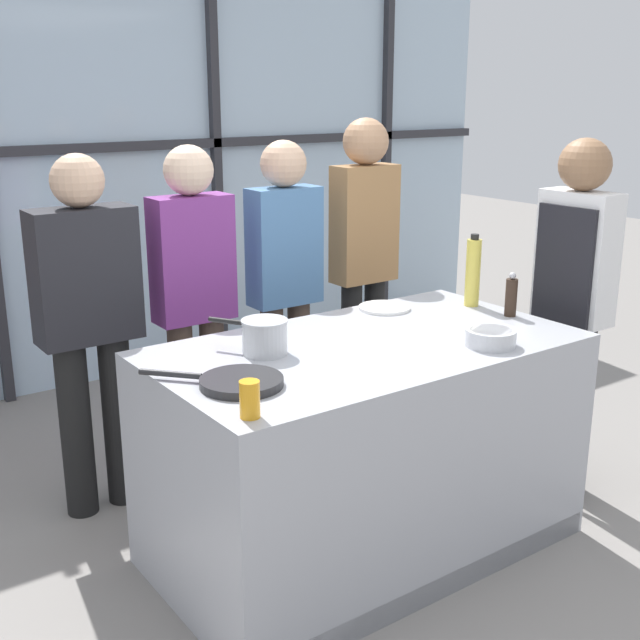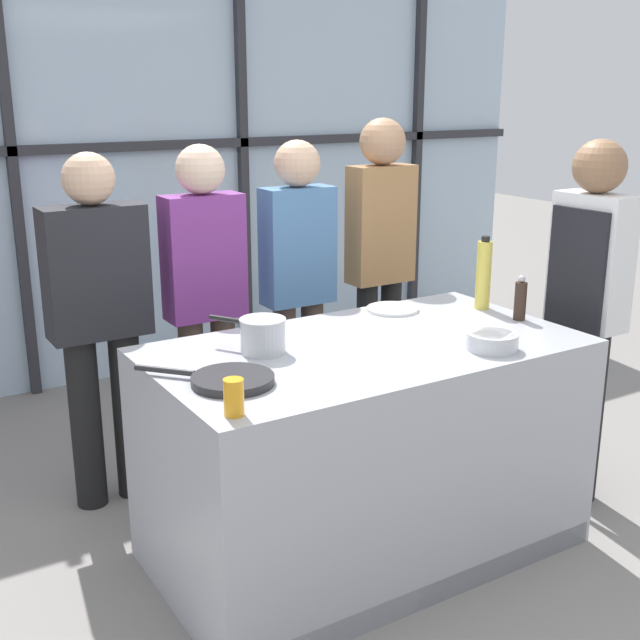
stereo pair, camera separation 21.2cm
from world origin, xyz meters
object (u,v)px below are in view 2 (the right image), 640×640
object	(u,v)px
juice_glass_near	(234,397)
spectator_center_right	(298,276)
oil_bottle	(484,274)
saucepan	(262,335)
spectator_far_right	(380,252)
white_plate	(393,309)
spectator_center_left	(205,290)
mixing_bowl	(492,340)
pepper_grinder	(520,300)
frying_pan	(230,379)
chef	(586,295)
spectator_far_left	(99,313)

from	to	relation	value
juice_glass_near	spectator_center_right	bearing A→B (deg)	53.11
oil_bottle	juice_glass_near	size ratio (longest dim) A/B	2.84
saucepan	spectator_far_right	bearing A→B (deg)	36.22
juice_glass_near	white_plate	bearing A→B (deg)	32.16
white_plate	juice_glass_near	world-z (taller)	juice_glass_near
spectator_center_left	mixing_bowl	size ratio (longest dim) A/B	8.22
mixing_bowl	white_plate	bearing A→B (deg)	88.99
spectator_center_left	pepper_grinder	world-z (taller)	spectator_center_left
spectator_center_left	juice_glass_near	bearing A→B (deg)	69.68
frying_pan	white_plate	xyz separation A→B (m)	(1.05, 0.47, -0.01)
chef	mixing_bowl	distance (m)	0.79
spectator_far_right	oil_bottle	xyz separation A→B (m)	(-0.01, -0.83, 0.04)
spectator_far_right	frying_pan	size ratio (longest dim) A/B	4.04
chef	spectator_far_right	world-z (taller)	spectator_far_right
white_plate	frying_pan	bearing A→B (deg)	-155.82
oil_bottle	pepper_grinder	size ratio (longest dim) A/B	1.69
spectator_center_left	mixing_bowl	bearing A→B (deg)	116.11
spectator_far_left	white_plate	world-z (taller)	spectator_far_left
mixing_bowl	oil_bottle	xyz separation A→B (m)	(0.39, 0.48, 0.12)
pepper_grinder	chef	bearing A→B (deg)	-8.06
chef	white_plate	distance (m)	0.89
spectator_far_left	mixing_bowl	bearing A→B (deg)	131.64
frying_pan	saucepan	distance (m)	0.36
chef	spectator_center_right	distance (m)	1.41
spectator_center_left	white_plate	size ratio (longest dim) A/B	6.93
spectator_center_left	white_plate	xyz separation A→B (m)	(0.65, -0.64, -0.04)
spectator_center_left	oil_bottle	bearing A→B (deg)	141.15
chef	spectator_far_left	world-z (taller)	chef
spectator_far_right	mixing_bowl	world-z (taller)	spectator_far_right
frying_pan	white_plate	distance (m)	1.15
spectator_center_left	saucepan	world-z (taller)	spectator_center_left
spectator_center_left	white_plate	distance (m)	0.91
chef	spectator_far_left	size ratio (longest dim) A/B	1.03
frying_pan	spectator_center_left	bearing A→B (deg)	70.32
spectator_center_right	saucepan	size ratio (longest dim) A/B	5.49
frying_pan	mixing_bowl	bearing A→B (deg)	-10.57
saucepan	mixing_bowl	bearing A→B (deg)	-29.29
juice_glass_near	spectator_center_left	bearing A→B (deg)	69.68
spectator_far_right	pepper_grinder	distance (m)	1.05
chef	spectator_center_right	world-z (taller)	chef
spectator_far_right	pepper_grinder	size ratio (longest dim) A/B	8.75
mixing_bowl	juice_glass_near	size ratio (longest dim) A/B	1.69
white_plate	oil_bottle	bearing A→B (deg)	-26.45
spectator_far_left	pepper_grinder	distance (m)	1.88
oil_bottle	chef	bearing A→B (deg)	-36.62
mixing_bowl	juice_glass_near	world-z (taller)	juice_glass_near
spectator_far_right	chef	bearing A→B (deg)	108.18
spectator_far_right	frying_pan	xyz separation A→B (m)	(-1.43, -1.11, -0.11)
spectator_center_right	oil_bottle	distance (m)	0.97
spectator_far_left	mixing_bowl	world-z (taller)	spectator_far_left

